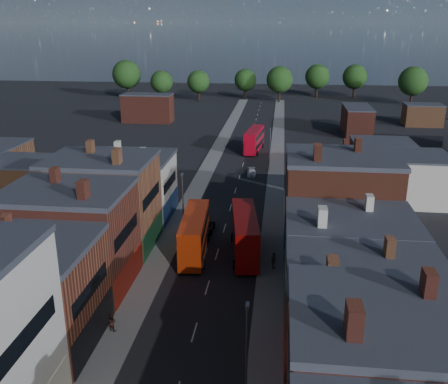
% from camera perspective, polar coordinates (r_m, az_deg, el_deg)
% --- Properties ---
extents(pavement_west, '(3.00, 200.00, 0.12)m').
position_cam_1_polar(pavement_west, '(84.87, -2.93, 0.79)').
color(pavement_west, gray).
rests_on(pavement_west, ground).
extents(pavement_east, '(3.00, 200.00, 0.12)m').
position_cam_1_polar(pavement_east, '(83.80, 5.88, 0.47)').
color(pavement_east, gray).
rests_on(pavement_east, ground).
extents(terrace_east, '(12.00, 80.00, 12.94)m').
position_cam_1_polar(terrace_east, '(36.28, 17.17, -15.20)').
color(terrace_east, brown).
rests_on(terrace_east, ground).
extents(lamp_post_1, '(0.25, 0.70, 8.12)m').
position_cam_1_polar(lamp_post_1, '(36.65, 2.61, -17.24)').
color(lamp_post_1, slate).
rests_on(lamp_post_1, ground).
extents(lamp_post_2, '(0.25, 0.70, 8.12)m').
position_cam_1_polar(lamp_post_2, '(64.53, -4.73, -0.78)').
color(lamp_post_2, slate).
rests_on(lamp_post_2, ground).
extents(lamp_post_3, '(0.25, 0.70, 8.12)m').
position_cam_1_polar(lamp_post_3, '(92.17, 5.27, 5.19)').
color(lamp_post_3, slate).
rests_on(lamp_post_3, ground).
extents(bus_0, '(3.43, 11.54, 4.92)m').
position_cam_1_polar(bus_0, '(59.20, -3.40, -4.74)').
color(bus_0, red).
rests_on(bus_0, ground).
extents(bus_1, '(4.17, 11.98, 5.07)m').
position_cam_1_polar(bus_1, '(58.93, 2.39, -4.75)').
color(bus_1, '#A30B09').
rests_on(bus_1, ground).
extents(bus_2, '(3.86, 11.32, 4.79)m').
position_cam_1_polar(bus_2, '(107.31, 3.47, 6.02)').
color(bus_2, red).
rests_on(bus_2, ground).
extents(car_2, '(2.03, 4.25, 1.17)m').
position_cam_1_polar(car_2, '(66.21, -2.08, -4.03)').
color(car_2, black).
rests_on(car_2, ground).
extents(car_3, '(1.70, 3.80, 1.08)m').
position_cam_1_polar(car_3, '(90.42, 3.16, 2.24)').
color(car_3, white).
rests_on(car_3, ground).
extents(ped_1, '(0.93, 0.72, 1.69)m').
position_cam_1_polar(ped_1, '(46.97, -12.68, -14.31)').
color(ped_1, '#3A1F17').
rests_on(ped_1, pavement_west).
extents(ped_3, '(0.89, 1.27, 1.97)m').
position_cam_1_polar(ped_3, '(56.37, 5.68, -7.80)').
color(ped_3, '#615A53').
rests_on(ped_3, pavement_east).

